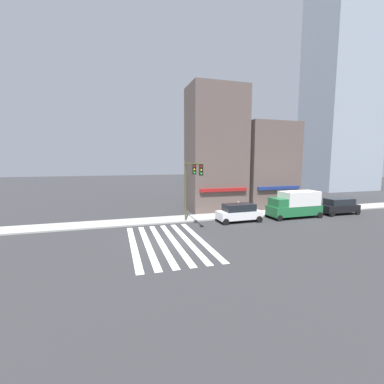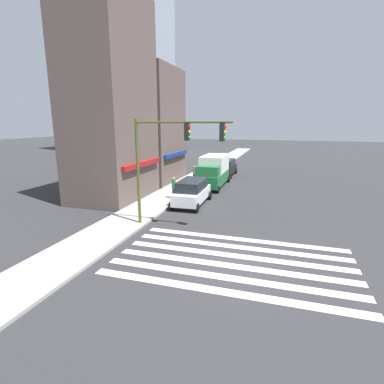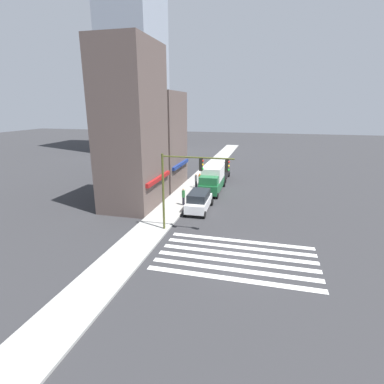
% 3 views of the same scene
% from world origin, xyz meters
% --- Properties ---
extents(ground_plane, '(200.00, 200.00, 0.00)m').
position_xyz_m(ground_plane, '(0.00, 0.00, 0.00)').
color(ground_plane, '#2D2D30').
extents(sidewalk_left, '(120.00, 3.00, 0.15)m').
position_xyz_m(sidewalk_left, '(0.00, 7.50, 0.07)').
color(sidewalk_left, '#9E9E99').
rests_on(sidewalk_left, ground_plane).
extents(crosswalk_stripes, '(5.89, 10.80, 0.01)m').
position_xyz_m(crosswalk_stripes, '(-0.00, 0.00, 0.00)').
color(crosswalk_stripes, silver).
rests_on(crosswalk_stripes, ground_plane).
extents(storefront_row, '(15.04, 5.30, 15.84)m').
position_xyz_m(storefront_row, '(12.09, 11.50, 7.02)').
color(storefront_row, brown).
rests_on(storefront_row, ground_plane).
extents(tower_distant, '(14.32, 10.54, 52.78)m').
position_xyz_m(tower_distant, '(45.10, 27.27, 26.39)').
color(tower_distant, '#939EAD').
rests_on(tower_distant, ground_plane).
extents(traffic_signal, '(0.32, 5.73, 6.45)m').
position_xyz_m(traffic_signal, '(3.25, 4.33, 4.71)').
color(traffic_signal, '#474C1E').
rests_on(traffic_signal, ground_plane).
extents(suv_white, '(4.74, 2.12, 1.94)m').
position_xyz_m(suv_white, '(8.72, 4.70, 1.03)').
color(suv_white, white).
rests_on(suv_white, ground_plane).
extents(box_truck_green, '(6.24, 2.42, 3.04)m').
position_xyz_m(box_truck_green, '(15.84, 4.70, 1.59)').
color(box_truck_green, '#1E6638').
rests_on(box_truck_green, ground_plane).
extents(suv_black, '(4.73, 2.12, 1.94)m').
position_xyz_m(suv_black, '(22.29, 4.70, 1.03)').
color(suv_black, black).
rests_on(suv_black, ground_plane).
extents(pedestrian_green_top, '(0.32, 0.32, 1.77)m').
position_xyz_m(pedestrian_green_top, '(9.58, 6.52, 1.07)').
color(pedestrian_green_top, '#23232D').
rests_on(pedestrian_green_top, sidewalk_left).
extents(pedestrian_grey_coat, '(0.32, 0.32, 1.77)m').
position_xyz_m(pedestrian_grey_coat, '(16.49, 6.86, 1.07)').
color(pedestrian_grey_coat, '#23232D').
rests_on(pedestrian_grey_coat, sidewalk_left).
extents(pedestrian_orange_vest, '(0.32, 0.32, 1.77)m').
position_xyz_m(pedestrian_orange_vest, '(17.00, 6.52, 1.07)').
color(pedestrian_orange_vest, '#23232D').
rests_on(pedestrian_orange_vest, sidewalk_left).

